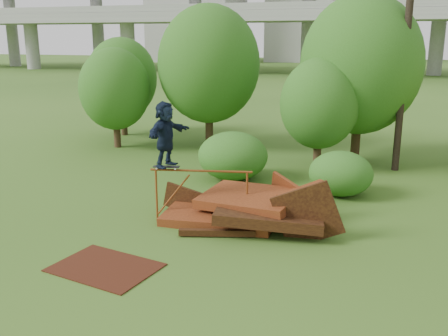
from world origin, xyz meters
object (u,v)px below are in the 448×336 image
(utility_pole, at_px, (406,41))
(skater, at_px, (165,134))
(flat_plate, at_px, (105,267))
(scrap_pile, at_px, (247,210))

(utility_pole, bearing_deg, skater, -128.56)
(skater, height_order, flat_plate, skater)
(scrap_pile, height_order, skater, skater)
(flat_plate, bearing_deg, utility_pole, 60.95)
(scrap_pile, height_order, flat_plate, scrap_pile)
(scrap_pile, relative_size, skater, 3.00)
(scrap_pile, xyz_separation_m, flat_plate, (-2.35, -3.78, -0.40))
(flat_plate, height_order, utility_pole, utility_pole)
(scrap_pile, bearing_deg, flat_plate, -121.84)
(flat_plate, distance_m, utility_pole, 14.11)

